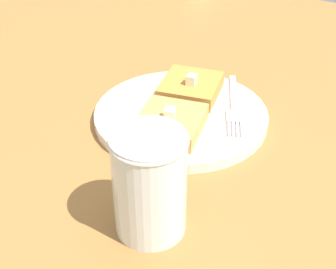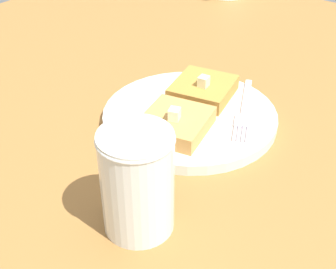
{
  "view_description": "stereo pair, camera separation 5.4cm",
  "coord_description": "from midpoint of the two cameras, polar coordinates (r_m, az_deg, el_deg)",
  "views": [
    {
      "loc": [
        48.54,
        28.34,
        38.31
      ],
      "look_at": [
        10.27,
        6.02,
        7.43
      ],
      "focal_mm": 50.0,
      "sensor_mm": 36.0,
      "label": 1
    },
    {
      "loc": [
        45.55,
        32.82,
        38.31
      ],
      "look_at": [
        10.27,
        6.02,
        7.43
      ],
      "focal_mm": 50.0,
      "sensor_mm": 36.0,
      "label": 2
    }
  ],
  "objects": [
    {
      "name": "table_surface",
      "position": [
        0.67,
        -2.32,
        1.56
      ],
      "size": [
        116.72,
        116.72,
        2.93
      ],
      "primitive_type": "cube",
      "color": "olive",
      "rests_on": "ground"
    },
    {
      "name": "plate",
      "position": [
        0.64,
        -0.82,
        2.37
      ],
      "size": [
        23.75,
        23.75,
        1.45
      ],
      "color": "silver",
      "rests_on": "table_surface"
    },
    {
      "name": "toast_slice_left",
      "position": [
        0.67,
        0.49,
        5.68
      ],
      "size": [
        10.13,
        9.61,
        2.16
      ],
      "primitive_type": "cube",
      "rotation": [
        0.0,
        0.0,
        0.21
      ],
      "color": "#B07D34",
      "rests_on": "plate"
    },
    {
      "name": "toast_slice_middle",
      "position": [
        0.6,
        -2.31,
        1.36
      ],
      "size": [
        10.13,
        9.61,
        2.16
      ],
      "primitive_type": "cube",
      "rotation": [
        0.0,
        0.0,
        0.21
      ],
      "color": "#C48E48",
      "rests_on": "plate"
    },
    {
      "name": "butter_pat_primary",
      "position": [
        0.66,
        0.55,
        6.63
      ],
      "size": [
        1.6,
        1.48,
        1.46
      ],
      "primitive_type": "cube",
      "rotation": [
        0.0,
        0.0,
        0.12
      ],
      "color": "beige",
      "rests_on": "toast_slice_left"
    },
    {
      "name": "butter_pat_secondary",
      "position": [
        0.58,
        -2.44,
        2.45
      ],
      "size": [
        1.82,
        1.73,
        1.46
      ],
      "primitive_type": "cube",
      "rotation": [
        0.0,
        0.0,
        0.35
      ],
      "color": "#F3EAC3",
      "rests_on": "toast_slice_middle"
    },
    {
      "name": "fork",
      "position": [
        0.65,
        5.72,
        3.23
      ],
      "size": [
        15.08,
        8.12,
        0.36
      ],
      "color": "silver",
      "rests_on": "plate"
    },
    {
      "name": "syrup_jar",
      "position": [
        0.46,
        -5.64,
        -6.68
      ],
      "size": [
        7.44,
        7.44,
        11.29
      ],
      "color": "#37140B",
      "rests_on": "table_surface"
    }
  ]
}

